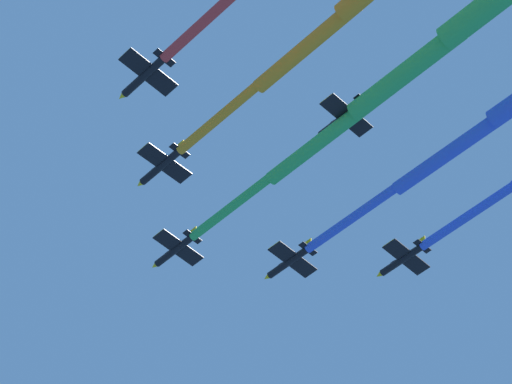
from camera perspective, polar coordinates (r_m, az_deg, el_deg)
jet_lead at (r=164.27m, az=7.40°, el=5.90°), size 14.09×79.42×3.70m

